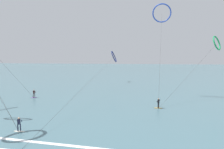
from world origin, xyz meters
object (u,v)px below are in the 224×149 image
kite_navy (114,57)px  surfer_violet (34,94)px  surfer_amber (158,104)px  surfer_ivory (19,125)px  kite_cobalt (162,13)px  kite_emerald (217,43)px

kite_navy → surfer_violet: bearing=156.7°
surfer_violet → surfer_amber: same height
surfer_ivory → surfer_violet: bearing=89.8°
surfer_violet → kite_cobalt: bearing=154.2°
surfer_violet → kite_emerald: size_ratio=0.09×
surfer_ivory → kite_emerald: (30.93, 30.86, 10.93)m
surfer_amber → kite_emerald: (14.24, 17.33, 10.93)m
surfer_violet → surfer_ivory: same height
surfer_amber → surfer_ivory: (-16.69, -13.53, 0.00)m
kite_emerald → kite_cobalt: size_ratio=0.96×
surfer_violet → surfer_ivory: (8.44, -18.54, 0.00)m
surfer_violet → surfer_amber: size_ratio=1.00×
surfer_violet → kite_navy: bearing=-154.5°
kite_emerald → kite_navy: 31.71m
surfer_ivory → kite_cobalt: bearing=30.5°
surfer_amber → kite_cobalt: (1.16, 12.12, 17.16)m
surfer_violet → kite_emerald: 42.68m
surfer_amber → surfer_ivory: bearing=161.8°
surfer_violet → surfer_amber: 25.63m
surfer_ivory → kite_cobalt: size_ratio=0.08×
surfer_violet → kite_navy: kite_navy is taller
surfer_amber → surfer_violet: bearing=111.4°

